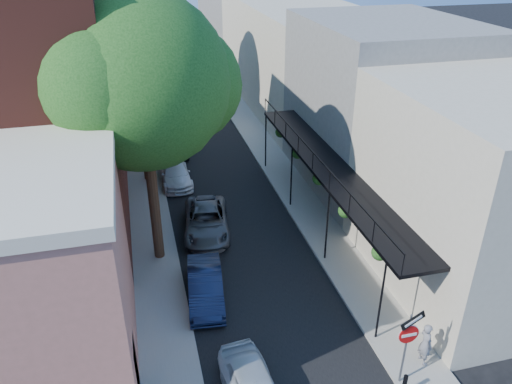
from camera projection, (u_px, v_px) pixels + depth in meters
road_surface at (187, 111)px, 40.34m from camera, size 6.00×64.00×0.01m
sidewalk_left at (137, 114)px, 39.44m from camera, size 2.00×64.00×0.12m
sidewalk_right at (235, 106)px, 41.19m from camera, size 2.00×64.00×0.12m
buildings_left at (52, 60)px, 34.94m from camera, size 10.10×59.10×12.00m
buildings_right at (297, 51)px, 39.80m from camera, size 9.80×55.00×10.00m
sign_post at (408, 337)px, 15.23m from camera, size 0.89×0.17×2.99m
oak_near at (152, 83)px, 19.02m from camera, size 7.48×6.80×11.42m
oak_mid at (142, 58)px, 26.22m from camera, size 6.60×6.00×10.20m
oak_far at (134, 10)px, 33.40m from camera, size 7.70×7.00×11.90m
parked_car_b at (205, 286)px, 19.61m from camera, size 1.74×3.95×1.26m
parked_car_c at (207, 221)px, 23.98m from camera, size 2.68×4.77×1.26m
parked_car_d at (175, 173)px, 28.76m from camera, size 1.77×4.07×1.17m
parked_car_e at (176, 144)px, 32.44m from camera, size 1.84×3.89×1.28m
parked_car_f at (164, 114)px, 37.80m from camera, size 1.34×3.62×1.18m
parked_car_g at (166, 96)px, 41.86m from camera, size 2.63×4.84×1.29m
pedestrian at (426, 343)px, 16.51m from camera, size 0.39×0.59×1.60m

